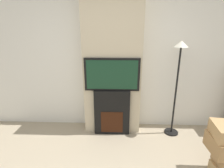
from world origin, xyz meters
name	(u,v)px	position (x,y,z in m)	size (l,w,h in m)	color
wall_back	(113,56)	(0.00, 2.03, 1.35)	(6.00, 0.06, 2.70)	silver
chimney_breast	(112,58)	(0.00, 1.85, 1.35)	(0.98, 0.31, 2.70)	beige
fireplace	(112,112)	(0.00, 1.69, 0.41)	(0.62, 0.15, 0.82)	black
television	(112,75)	(0.00, 1.69, 1.10)	(0.91, 0.07, 0.55)	black
floor_lamp	(178,72)	(1.08, 1.72, 1.14)	(0.24, 0.24, 1.64)	black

